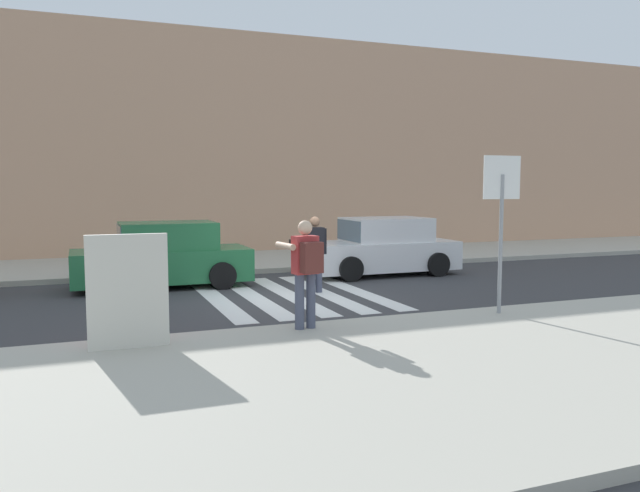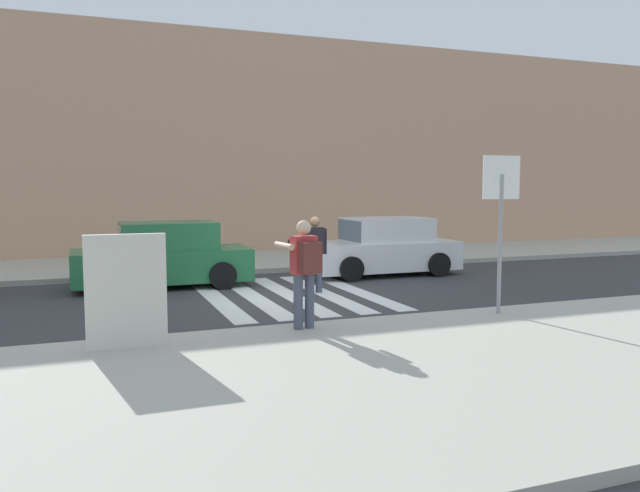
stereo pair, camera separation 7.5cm
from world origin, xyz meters
The scene contains 15 objects.
ground_plane centered at (0.00, 0.00, 0.00)m, with size 120.00×120.00×0.00m, color #38383A.
sidewalk_near centered at (0.00, -6.20, 0.07)m, with size 60.00×6.00×0.14m, color #B2AD9E.
sidewalk_far centered at (0.00, 6.00, 0.07)m, with size 60.00×4.80×0.14m, color #B2AD9E.
building_facade_far centered at (0.00, 10.40, 3.84)m, with size 56.00×4.00×7.68m, color tan.
crosswalk_stripe_0 centered at (-1.60, 0.20, 0.00)m, with size 0.44×5.20×0.01m, color silver.
crosswalk_stripe_1 centered at (-0.80, 0.20, 0.00)m, with size 0.44×5.20×0.01m, color silver.
crosswalk_stripe_2 centered at (0.00, 0.20, 0.00)m, with size 0.44×5.20×0.01m, color silver.
crosswalk_stripe_3 centered at (0.80, 0.20, 0.00)m, with size 0.44×5.20×0.01m, color silver.
crosswalk_stripe_4 centered at (1.60, 0.20, 0.00)m, with size 0.44×5.20×0.01m, color silver.
stop_sign centered at (2.67, -3.72, 2.18)m, with size 0.76×0.08×2.79m.
photographer_with_backpack centered at (-0.97, -3.65, 1.17)m, with size 0.65×0.89×1.72m.
pedestrian_crossing centered at (0.64, 0.22, 0.97)m, with size 0.58×0.27×1.72m.
parked_car_green centered at (-2.43, 2.30, 0.73)m, with size 4.10×1.92×1.55m.
parked_car_white centered at (3.38, 2.30, 0.73)m, with size 4.10×1.92×1.55m.
advertising_board centered at (-3.68, -3.85, 0.94)m, with size 1.10×0.11×1.60m.
Camera 2 is at (-4.20, -12.84, 2.40)m, focal length 35.00 mm.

